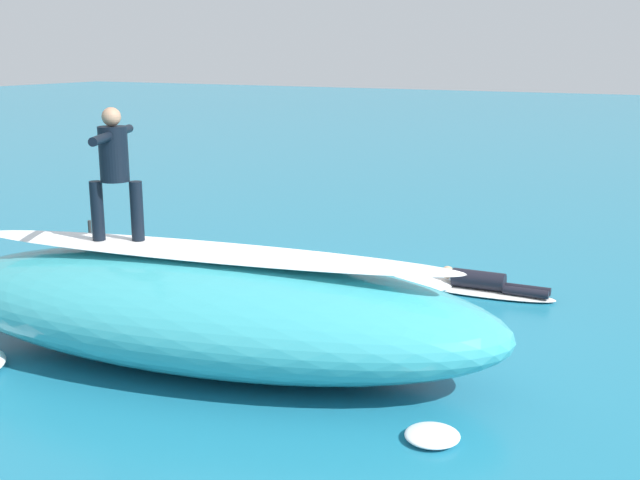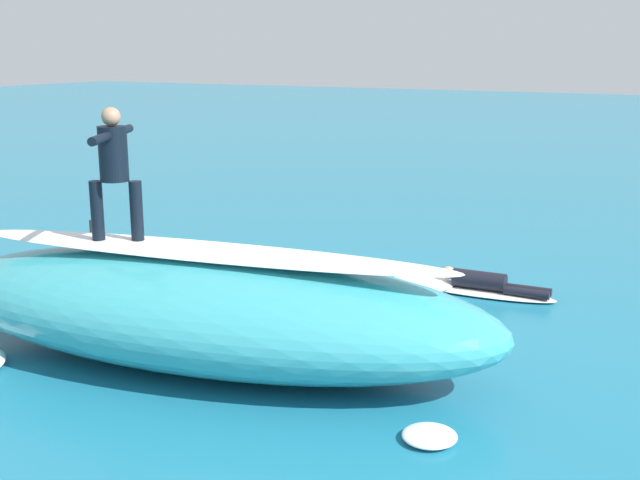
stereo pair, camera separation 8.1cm
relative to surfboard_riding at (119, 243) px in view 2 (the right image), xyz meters
name	(u,v)px [view 2 (the right image)]	position (x,y,z in m)	size (l,w,h in m)	color
ground_plane	(291,310)	(-1.06, -2.33, -1.38)	(120.00, 120.00, 0.00)	teal
wave_crest	(204,308)	(-1.12, -0.18, -0.71)	(7.25, 2.56, 1.34)	teal
wave_foam_lip	(202,251)	(-1.12, -0.18, 0.00)	(6.17, 0.89, 0.08)	white
surfboard_riding	(119,243)	(0.00, 0.00, 0.00)	(1.86, 0.47, 0.08)	silver
surfer_riding	(114,164)	(0.00, 0.00, 0.97)	(0.76, 1.40, 1.60)	black
surfboard_paddling	(479,291)	(-3.21, -4.39, -1.34)	(2.36, 0.57, 0.07)	silver
surfer_paddling	(487,282)	(-3.34, -4.40, -1.18)	(1.68, 0.35, 0.30)	black
buoy_marker	(93,259)	(2.76, -2.34, -1.10)	(0.55, 0.55, 0.94)	red
foam_patch_near	(430,436)	(-4.23, 0.44, -1.33)	(0.55, 0.54, 0.11)	white
foam_patch_mid	(422,283)	(-2.33, -4.25, -1.30)	(1.03, 0.99, 0.17)	white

